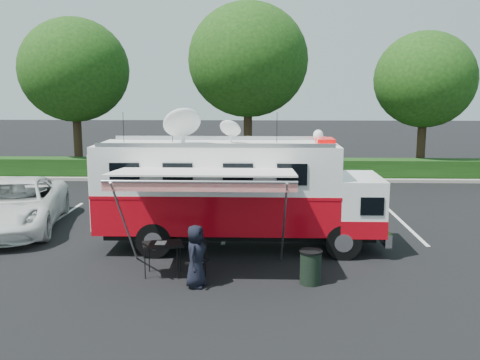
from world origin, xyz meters
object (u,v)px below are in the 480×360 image
at_px(command_truck, 237,191).
at_px(trash_bin, 311,267).
at_px(folding_table, 163,245).
at_px(white_suv, 17,229).

xyz_separation_m(command_truck, trash_bin, (1.84, -2.82, -1.25)).
bearing_deg(folding_table, trash_bin, -7.06).
height_order(command_truck, white_suv, command_truck).
bearing_deg(trash_bin, command_truck, 123.17).
relative_size(folding_table, trash_bin, 1.36).
bearing_deg(folding_table, white_suv, 143.13).
bearing_deg(trash_bin, folding_table, 172.94).
xyz_separation_m(white_suv, trash_bin, (9.14, -4.61, 0.41)).
bearing_deg(command_truck, trash_bin, -56.83).
xyz_separation_m(white_suv, folding_table, (5.56, -4.17, 0.77)).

